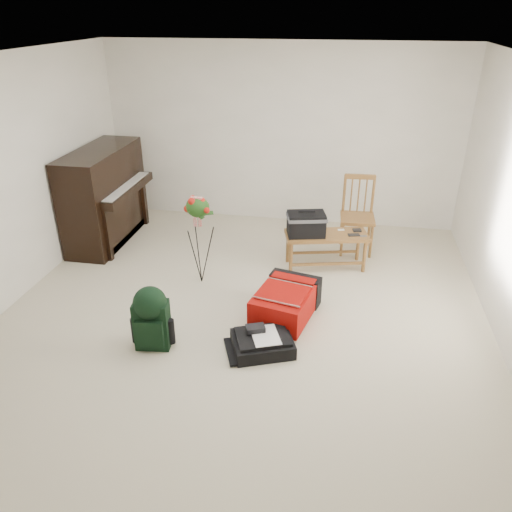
% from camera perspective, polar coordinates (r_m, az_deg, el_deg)
% --- Properties ---
extents(floor, '(5.00, 5.50, 0.01)m').
position_cam_1_polar(floor, '(5.20, -1.63, -7.13)').
color(floor, beige).
rests_on(floor, ground).
extents(ceiling, '(5.00, 5.50, 0.01)m').
position_cam_1_polar(ceiling, '(4.33, -2.09, 21.47)').
color(ceiling, white).
rests_on(ceiling, wall_back).
extents(wall_back, '(5.00, 0.04, 2.50)m').
position_cam_1_polar(wall_back, '(7.22, 2.84, 13.55)').
color(wall_back, white).
rests_on(wall_back, floor).
extents(piano, '(0.71, 1.50, 1.25)m').
position_cam_1_polar(piano, '(6.98, -16.84, 6.39)').
color(piano, black).
rests_on(piano, floor).
extents(bench, '(1.05, 0.62, 0.76)m').
position_cam_1_polar(bench, '(6.01, 6.46, 3.43)').
color(bench, olive).
rests_on(bench, floor).
extents(dining_chair, '(0.45, 0.45, 0.98)m').
position_cam_1_polar(dining_chair, '(6.55, 11.53, 4.53)').
color(dining_chair, olive).
rests_on(dining_chair, floor).
extents(red_suitcase, '(0.68, 0.88, 0.33)m').
position_cam_1_polar(red_suitcase, '(5.19, 3.47, -4.95)').
color(red_suitcase, '#AC0D07').
rests_on(red_suitcase, floor).
extents(black_duffel, '(0.67, 0.61, 0.23)m').
position_cam_1_polar(black_duffel, '(4.72, 0.73, -9.84)').
color(black_duffel, black).
rests_on(black_duffel, floor).
extents(green_backpack, '(0.34, 0.31, 0.63)m').
position_cam_1_polar(green_backpack, '(4.72, -11.92, -6.63)').
color(green_backpack, black).
rests_on(green_backpack, floor).
extents(flower_stand, '(0.35, 0.35, 1.08)m').
position_cam_1_polar(flower_stand, '(5.65, -6.48, 1.76)').
color(flower_stand, black).
rests_on(flower_stand, floor).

